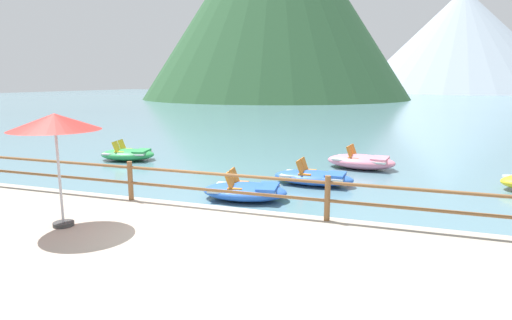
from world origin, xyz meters
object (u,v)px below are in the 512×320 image
Objects in this scene: beach_umbrella at (55,124)px; pedal_boat_0 at (314,177)px; pedal_boat_3 at (128,154)px; pedal_boat_4 at (361,161)px; pedal_boat_1 at (245,191)px.

beach_umbrella reaches higher than pedal_boat_0.
pedal_boat_4 reaches higher than pedal_boat_3.
beach_umbrella is 9.67m from pedal_boat_3.
pedal_boat_4 reaches higher than pedal_boat_1.
pedal_boat_0 is 3.29m from pedal_boat_4.
pedal_boat_1 is (2.25, 4.32, -2.20)m from beach_umbrella.
pedal_boat_4 is (1.17, 3.08, 0.04)m from pedal_boat_0.
beach_umbrella is at bearing -119.22° from pedal_boat_0.
pedal_boat_0 is 1.03× the size of pedal_boat_3.
pedal_boat_1 is 0.95× the size of pedal_boat_4.
pedal_boat_1 is (-1.46, -2.31, 0.00)m from pedal_boat_0.
pedal_boat_0 is at bearing -11.58° from pedal_boat_3.
pedal_boat_4 is at bearing 63.30° from beach_umbrella.
beach_umbrella is 11.07m from pedal_boat_4.
beach_umbrella is at bearing -117.51° from pedal_boat_1.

